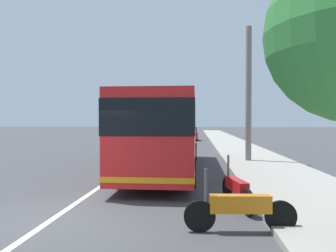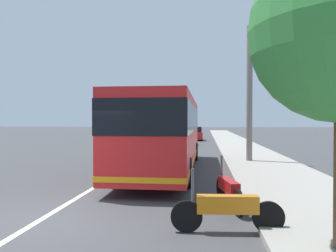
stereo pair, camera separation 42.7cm
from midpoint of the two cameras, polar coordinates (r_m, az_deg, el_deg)
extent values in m
plane|color=#424244|center=(7.80, -22.01, -15.54)|extent=(220.00, 220.00, 0.00)
cube|color=#9E998E|center=(17.07, 15.42, -6.29)|extent=(110.00, 3.60, 0.14)
cube|color=silver|center=(17.15, -6.51, -6.46)|extent=(110.00, 0.16, 0.01)
cube|color=red|center=(14.31, -1.16, -0.93)|extent=(11.43, 2.62, 2.79)
cube|color=black|center=(14.30, -1.16, 1.33)|extent=(11.47, 2.66, 1.03)
cube|color=orange|center=(14.39, -1.15, -5.48)|extent=(11.46, 2.65, 0.16)
cylinder|color=black|center=(18.16, -3.57, -4.47)|extent=(1.00, 0.30, 1.00)
cylinder|color=black|center=(17.95, 3.94, -4.53)|extent=(1.00, 0.30, 1.00)
cylinder|color=black|center=(11.05, -9.49, -7.96)|extent=(1.00, 0.30, 1.00)
cylinder|color=black|center=(10.70, 2.98, -8.24)|extent=(1.00, 0.30, 1.00)
cylinder|color=black|center=(6.62, 3.70, -15.66)|extent=(0.13, 0.63, 0.63)
cylinder|color=black|center=(6.89, 17.61, -15.03)|extent=(0.13, 0.63, 0.63)
cube|color=orange|center=(6.64, 10.81, -13.38)|extent=(0.33, 1.22, 0.35)
cylinder|color=#4C4C51|center=(6.48, 4.79, -10.55)|extent=(0.06, 0.06, 0.70)
cylinder|color=black|center=(9.31, 9.07, -10.84)|extent=(0.62, 0.21, 0.62)
cylinder|color=black|center=(7.80, 12.43, -13.16)|extent=(0.62, 0.21, 0.62)
cube|color=red|center=(8.50, 10.60, -10.26)|extent=(1.24, 0.49, 0.31)
cylinder|color=#4C4C51|center=(9.09, 9.29, -7.29)|extent=(0.06, 0.06, 0.70)
cube|color=gold|center=(29.56, 1.58, -2.23)|extent=(4.53, 1.80, 0.80)
cube|color=black|center=(29.28, 1.54, -0.91)|extent=(2.39, 1.64, 0.58)
cylinder|color=black|center=(31.12, 0.32, -2.55)|extent=(0.64, 0.23, 0.64)
cylinder|color=black|center=(31.01, 3.25, -2.57)|extent=(0.64, 0.23, 0.64)
cylinder|color=black|center=(28.16, -0.26, -2.92)|extent=(0.64, 0.23, 0.64)
cylinder|color=black|center=(28.04, 2.98, -2.94)|extent=(0.64, 0.23, 0.64)
cube|color=red|center=(36.69, 3.42, -1.65)|extent=(4.03, 1.99, 0.77)
cube|color=black|center=(36.47, 3.43, -0.59)|extent=(1.88, 1.71, 0.59)
cylinder|color=black|center=(37.98, 2.16, -1.93)|extent=(0.65, 0.26, 0.64)
cylinder|color=black|center=(38.03, 4.54, -1.93)|extent=(0.65, 0.26, 0.64)
cylinder|color=black|center=(35.39, 2.22, -2.14)|extent=(0.65, 0.26, 0.64)
cylinder|color=black|center=(35.45, 4.77, -2.13)|extent=(0.65, 0.26, 0.64)
cube|color=gray|center=(51.98, -0.59, -0.92)|extent=(4.50, 1.81, 0.72)
cube|color=black|center=(52.24, -0.57, -0.25)|extent=(2.26, 1.64, 0.47)
cylinder|color=black|center=(50.45, 0.17, -1.22)|extent=(0.64, 0.23, 0.64)
cylinder|color=black|center=(50.59, -1.64, -1.22)|extent=(0.64, 0.23, 0.64)
cylinder|color=black|center=(53.40, 0.40, -1.11)|extent=(0.64, 0.23, 0.64)
cylinder|color=black|center=(53.54, -1.31, -1.10)|extent=(0.64, 0.23, 0.64)
cylinder|color=slate|center=(17.35, 13.39, 5.39)|extent=(0.30, 0.30, 7.13)
camera|label=1|loc=(0.21, -90.76, -0.01)|focal=34.43mm
camera|label=2|loc=(0.21, 89.24, 0.01)|focal=34.43mm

